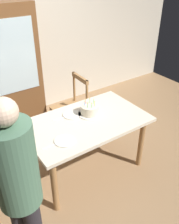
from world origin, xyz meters
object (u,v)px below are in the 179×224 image
plate_far_side (72,115)px  chair_spindle_back (71,109)px  birthday_cake (90,110)px  dining_table (86,128)px  person_celebrant (19,186)px  china_cabinet (2,71)px  plate_near_celebrant (65,141)px

plate_far_side → chair_spindle_back: bearing=61.3°
chair_spindle_back → birthday_cake: bearing=-100.2°
dining_table → person_celebrant: size_ratio=0.86×
chair_spindle_back → dining_table: bearing=-107.2°
china_cabinet → plate_far_side: bearing=-74.2°
plate_near_celebrant → birthday_cake: bearing=29.2°
dining_table → china_cabinet: bearing=106.4°
plate_far_side → china_cabinet: bearing=105.8°
dining_table → birthday_cake: bearing=38.3°
birthday_cake → plate_far_side: size_ratio=1.27×
birthday_cake → person_celebrant: person_celebrant is taller
plate_near_celebrant → chair_spindle_back: chair_spindle_back is taller
dining_table → person_celebrant: bearing=-146.6°
birthday_cake → china_cabinet: 1.58m
plate_near_celebrant → plate_far_side: same height
person_celebrant → china_cabinet: china_cabinet is taller
dining_table → chair_spindle_back: (0.23, 0.75, -0.20)m
birthday_cake → person_celebrant: bearing=-146.1°
china_cabinet → dining_table: bearing=-73.6°
birthday_cake → chair_spindle_back: size_ratio=0.29×
chair_spindle_back → china_cabinet: 1.17m
plate_near_celebrant → chair_spindle_back: (0.63, 0.95, -0.30)m
birthday_cake → plate_near_celebrant: bearing=-150.8°
birthday_cake → person_celebrant: size_ratio=0.17×
dining_table → plate_far_side: size_ratio=6.56×
plate_far_side → chair_spindle_back: size_ratio=0.23×
dining_table → birthday_cake: birthday_cake is taller
plate_far_side → birthday_cake: bearing=-29.3°
plate_far_side → dining_table: bearing=-69.7°
chair_spindle_back → person_celebrant: bearing=-131.6°
dining_table → china_cabinet: china_cabinet is taller
plate_near_celebrant → china_cabinet: (-0.06, 1.75, 0.19)m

